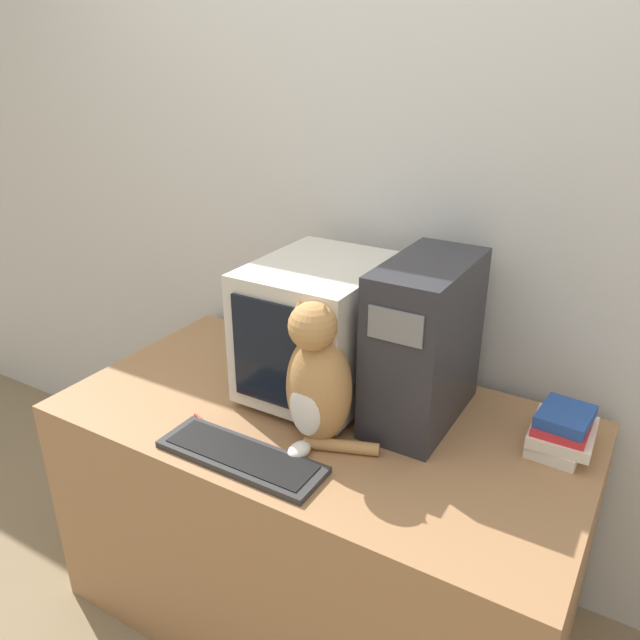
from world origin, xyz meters
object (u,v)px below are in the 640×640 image
crt_monitor (320,328)px  book_stack (562,431)px  pen (209,426)px  keyboard (241,456)px  cat (317,382)px  computer_tower (424,342)px

crt_monitor → book_stack: bearing=5.5°
pen → keyboard: bearing=-23.3°
cat → crt_monitor: bearing=121.7°
computer_tower → book_stack: computer_tower is taller
keyboard → pen: keyboard is taller
book_stack → computer_tower: bearing=-174.4°
computer_tower → cat: size_ratio=1.13×
book_stack → cat: bearing=-152.4°
book_stack → pen: book_stack is taller
keyboard → cat: bearing=54.2°
keyboard → book_stack: size_ratio=2.29×
pen → computer_tower: bearing=37.2°
keyboard → cat: size_ratio=1.11×
crt_monitor → cat: (0.13, -0.23, -0.03)m
crt_monitor → keyboard: 0.45m
crt_monitor → book_stack: 0.72m
crt_monitor → computer_tower: (0.32, 0.03, 0.02)m
computer_tower → pen: bearing=-142.8°
computer_tower → cat: 0.32m
computer_tower → pen: (-0.48, -0.36, -0.23)m
cat → book_stack: (0.57, 0.30, -0.13)m
keyboard → cat: (0.13, 0.17, 0.17)m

